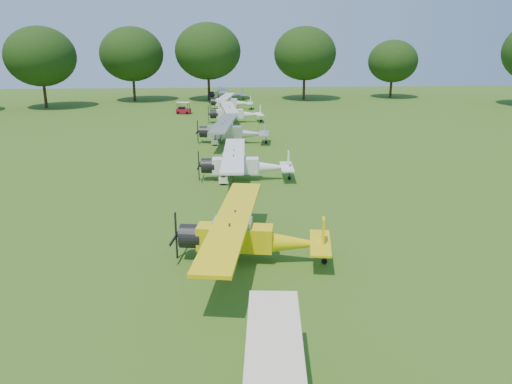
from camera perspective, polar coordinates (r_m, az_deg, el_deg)
ground at (r=32.29m, az=-3.02°, el=-1.31°), size 160.00×160.00×0.00m
tree_belt at (r=31.15m, az=3.49°, el=13.11°), size 137.36×130.27×14.52m
aircraft_2 at (r=23.60m, az=-1.07°, el=-4.85°), size 7.55×11.94×2.35m
aircraft_3 at (r=37.26m, az=-1.56°, el=3.33°), size 7.17×11.42×2.25m
aircraft_4 at (r=50.83m, az=-2.94°, el=7.08°), size 7.39×11.73×2.30m
aircraft_5 at (r=63.81m, az=-2.55°, el=9.09°), size 7.03×11.19×2.20m
aircraft_6 at (r=76.30m, az=-3.02°, el=10.35°), size 6.67×10.56×2.07m
aircraft_7 at (r=87.72m, az=-3.52°, el=11.19°), size 6.33×10.07×1.99m
golf_cart at (r=72.11m, az=-8.31°, el=9.27°), size 2.14×1.58×1.65m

